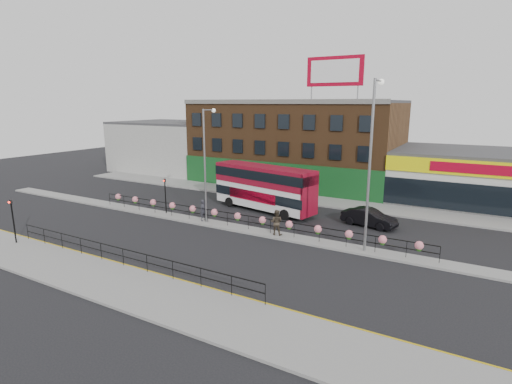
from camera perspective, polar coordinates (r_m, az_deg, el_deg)
The scene contains 20 objects.
ground at distance 32.58m, azimuth -2.63°, elevation -5.30°, with size 120.00×120.00×0.00m, color black.
south_pavement at distance 24.00m, azimuth -18.49°, elevation -12.55°, with size 60.00×4.00×0.15m, color gray.
north_pavement at distance 42.80m, azimuth 5.98°, elevation -0.88°, with size 60.00×4.00×0.15m, color gray.
median at distance 32.55m, azimuth -2.63°, elevation -5.17°, with size 60.00×1.60×0.15m, color gray.
yellow_line_inner at distance 25.45m, azimuth -14.58°, elevation -10.97°, with size 60.00×0.10×0.01m, color gold.
yellow_line_outer at distance 25.33m, azimuth -14.87°, elevation -11.10°, with size 60.00×0.10×0.01m, color gold.
brick_building at distance 50.76m, azimuth 5.61°, elevation 7.03°, with size 25.00×12.21×10.30m.
supermarket at distance 46.65m, azimuth 28.53°, elevation 1.99°, with size 15.00×12.25×5.30m.
warehouse_west at distance 61.99m, azimuth -11.85°, elevation 6.46°, with size 15.50×12.00×7.30m.
billboard at distance 43.62m, azimuth 11.18°, elevation 16.55°, with size 6.00×0.29×4.40m.
median_railing at distance 32.27m, azimuth -2.64°, elevation -3.53°, with size 30.04×0.56×1.23m.
south_railing at distance 26.21m, azimuth -18.49°, elevation -8.27°, with size 20.04×0.05×1.12m.
double_decker_bus at distance 37.41m, azimuth 1.18°, elevation 1.22°, with size 10.84×4.61×4.27m.
car at distance 34.35m, azimuth 15.85°, elevation -3.53°, with size 4.72×2.38×1.49m, color black.
pedestrian_a at distance 34.34m, azimuth -7.51°, elevation -2.60°, with size 0.63×0.77×1.83m, color #292931.
pedestrian_b at distance 30.48m, azimuth 2.93°, elevation -4.33°, with size 1.07×0.89×1.97m, color #3D3327.
lamp_column_west at distance 33.28m, azimuth -7.11°, elevation 5.13°, with size 0.34×1.65×9.42m.
lamp_column_east at distance 27.21m, azimuth 16.19°, elevation 5.57°, with size 0.41×2.00×11.41m.
traffic_light_south at distance 33.26m, azimuth -31.50°, elevation -2.40°, with size 0.15×0.28×3.65m.
traffic_light_median at distance 37.00m, azimuth -12.87°, elevation 0.53°, with size 0.15×0.28×3.65m.
Camera 1 is at (16.63, -26.16, 10.02)m, focal length 28.00 mm.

